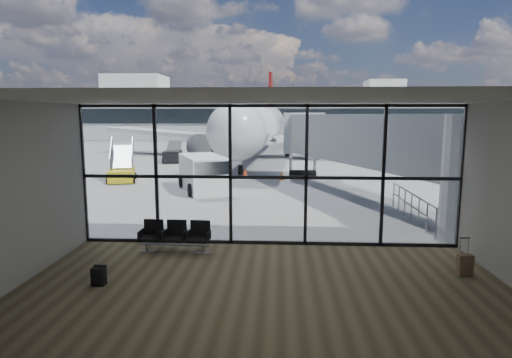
# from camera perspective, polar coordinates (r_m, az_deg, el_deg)

# --- Properties ---
(ground) EXTENTS (220.00, 220.00, 0.00)m
(ground) POSITION_cam_1_polar(r_m,az_deg,el_deg) (53.58, 2.80, 4.07)
(ground) COLOR slate
(ground) RESTS_ON ground
(lounge_shell) EXTENTS (12.02, 8.01, 4.51)m
(lounge_shell) POSITION_cam_1_polar(r_m,az_deg,el_deg) (8.75, 0.76, -1.37)
(lounge_shell) COLOR brown
(lounge_shell) RESTS_ON ground
(glass_curtain_wall) EXTENTS (12.10, 0.12, 4.50)m
(glass_curtain_wall) POSITION_cam_1_polar(r_m,az_deg,el_deg) (13.55, 1.62, 0.43)
(glass_curtain_wall) COLOR white
(glass_curtain_wall) RESTS_ON ground
(jet_bridge) EXTENTS (8.00, 16.50, 4.33)m
(jet_bridge) POSITION_cam_1_polar(r_m,az_deg,el_deg) (21.03, 15.69, 4.41)
(jet_bridge) COLOR #999B9E
(jet_bridge) RESTS_ON ground
(apron_railing) EXTENTS (0.06, 5.46, 1.11)m
(apron_railing) POSITION_cam_1_polar(r_m,az_deg,el_deg) (18.04, 20.03, -2.98)
(apron_railing) COLOR gray
(apron_railing) RESTS_ON ground
(far_terminal) EXTENTS (80.00, 12.20, 11.00)m
(far_terminal) POSITION_cam_1_polar(r_m,az_deg,el_deg) (75.39, 2.50, 8.56)
(far_terminal) COLOR #B2B3AE
(far_terminal) RESTS_ON ground
(tree_0) EXTENTS (4.95, 4.95, 7.12)m
(tree_0) POSITION_cam_1_polar(r_m,az_deg,el_deg) (96.71, -25.04, 8.02)
(tree_0) COLOR #382619
(tree_0) RESTS_ON ground
(tree_1) EXTENTS (5.61, 5.61, 8.07)m
(tree_1) POSITION_cam_1_polar(r_m,az_deg,el_deg) (94.06, -21.81, 8.60)
(tree_1) COLOR #382619
(tree_1) RESTS_ON ground
(tree_2) EXTENTS (6.27, 6.27, 9.03)m
(tree_2) POSITION_cam_1_polar(r_m,az_deg,el_deg) (91.72, -18.38, 9.18)
(tree_2) COLOR #382619
(tree_2) RESTS_ON ground
(tree_3) EXTENTS (4.95, 4.95, 7.12)m
(tree_3) POSITION_cam_1_polar(r_m,az_deg,el_deg) (89.69, -14.74, 8.56)
(tree_3) COLOR #382619
(tree_3) RESTS_ON ground
(tree_4) EXTENTS (5.61, 5.61, 8.07)m
(tree_4) POSITION_cam_1_polar(r_m,az_deg,el_deg) (88.05, -10.99, 9.09)
(tree_4) COLOR #382619
(tree_4) RESTS_ON ground
(tree_5) EXTENTS (6.27, 6.27, 9.03)m
(tree_5) POSITION_cam_1_polar(r_m,az_deg,el_deg) (86.80, -7.10, 9.60)
(tree_5) COLOR #382619
(tree_5) RESTS_ON ground
(seating_row) EXTENTS (2.16, 0.67, 0.96)m
(seating_row) POSITION_cam_1_polar(r_m,az_deg,el_deg) (13.42, -10.65, -7.29)
(seating_row) COLOR gray
(seating_row) RESTS_ON ground
(backpack) EXTENTS (0.34, 0.31, 0.49)m
(backpack) POSITION_cam_1_polar(r_m,az_deg,el_deg) (11.43, -20.26, -12.07)
(backpack) COLOR black
(backpack) RESTS_ON ground
(suitcase) EXTENTS (0.38, 0.29, 1.00)m
(suitcase) POSITION_cam_1_polar(r_m,az_deg,el_deg) (12.55, 26.11, -10.24)
(suitcase) COLOR brown
(suitcase) RESTS_ON ground
(airliner) EXTENTS (33.44, 38.73, 9.97)m
(airliner) POSITION_cam_1_polar(r_m,az_deg,el_deg) (44.36, 0.52, 7.09)
(airliner) COLOR silver
(airliner) RESTS_ON ground
(service_van) EXTENTS (3.48, 4.87, 1.94)m
(service_van) POSITION_cam_1_polar(r_m,az_deg,el_deg) (23.62, -7.00, 0.78)
(service_van) COLOR silver
(service_van) RESTS_ON ground
(belt_loader) EXTENTS (1.87, 4.03, 1.80)m
(belt_loader) POSITION_cam_1_polar(r_m,az_deg,el_deg) (38.88, -11.03, 3.13)
(belt_loader) COLOR black
(belt_loader) RESTS_ON ground
(mobile_stairs) EXTENTS (2.24, 3.37, 2.18)m
(mobile_stairs) POSITION_cam_1_polar(r_m,az_deg,el_deg) (28.30, -17.44, 0.76)
(mobile_stairs) COLOR gold
(mobile_stairs) RESTS_ON ground
(traffic_cone_b) EXTENTS (0.40, 0.40, 0.57)m
(traffic_cone_b) POSITION_cam_1_polar(r_m,az_deg,el_deg) (28.89, -1.46, 0.80)
(traffic_cone_b) COLOR red
(traffic_cone_b) RESTS_ON ground
(traffic_cone_c) EXTENTS (0.38, 0.38, 0.54)m
(traffic_cone_c) POSITION_cam_1_polar(r_m,az_deg,el_deg) (27.67, 3.43, 0.42)
(traffic_cone_c) COLOR orange
(traffic_cone_c) RESTS_ON ground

